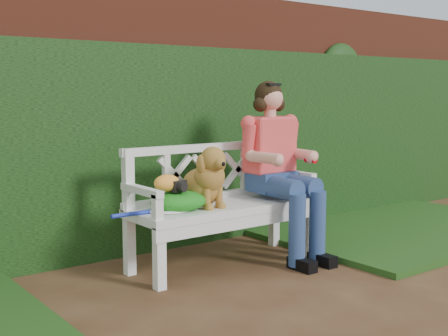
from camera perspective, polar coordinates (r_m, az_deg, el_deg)
ground at (r=3.74m, az=4.32°, el=-13.39°), size 60.00×60.00×0.00m
brick_wall at (r=5.09m, az=-9.87°, el=4.67°), size 10.00×0.30×2.20m
ivy_hedge at (r=4.91m, az=-8.63°, el=1.68°), size 10.00×0.18×1.70m
grass_right at (r=6.03m, az=15.93°, el=-5.43°), size 2.60×2.00×0.05m
garden_bench at (r=4.60m, az=0.00°, el=-6.31°), size 1.62×0.73×0.48m
seated_woman at (r=4.81m, az=4.73°, el=-0.26°), size 0.74×0.89×1.39m
dog at (r=4.40m, az=-1.90°, el=-0.73°), size 0.33×0.43×0.46m
tennis_racket at (r=4.26m, az=-5.55°, el=-3.93°), size 0.68×0.33×0.03m
green_bag at (r=4.27m, az=-4.34°, el=-3.12°), size 0.47×0.39×0.14m
camera_item at (r=4.22m, az=-4.53°, el=-1.69°), size 0.14×0.12×0.08m
baseball_glove at (r=4.21m, az=-5.46°, el=-1.43°), size 0.23×0.19×0.12m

